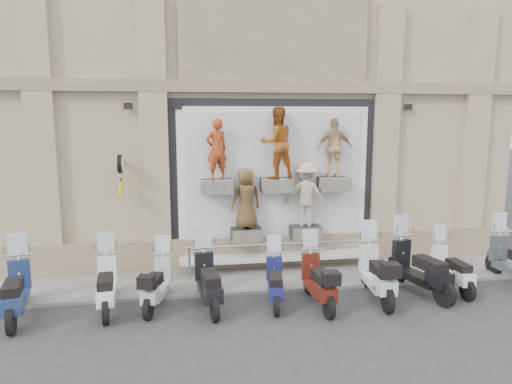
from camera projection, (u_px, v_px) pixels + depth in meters
ground at (300, 310)px, 9.74m from camera, size 90.00×90.00×0.00m
sidewalk at (280, 275)px, 11.78m from camera, size 16.00×2.20×0.08m
building at (252, 60)px, 15.60m from camera, size 14.00×8.60×12.00m
shop_vitrine at (279, 181)px, 12.04m from camera, size 5.60×0.89×4.30m
guard_rail at (281, 261)px, 11.61m from camera, size 5.06×0.10×0.93m
clock_sign_bracket at (121, 170)px, 11.09m from camera, size 0.10×0.80×1.02m
scooter_a at (15, 280)px, 9.19m from camera, size 0.95×2.10×1.64m
scooter_b at (106, 275)px, 9.61m from camera, size 0.78×1.97×1.56m
scooter_c at (156, 275)px, 9.80m from camera, size 0.89×1.85×1.45m
scooter_d at (208, 271)px, 9.77m from camera, size 0.80×2.05×1.63m
scooter_e at (275, 273)px, 9.97m from camera, size 0.76×1.79×1.41m
scooter_f at (319, 271)px, 9.88m from camera, size 0.62×1.92×1.55m
scooter_g at (377, 263)px, 10.21m from camera, size 0.80×2.12×1.68m
scooter_h at (420, 258)px, 10.50m from camera, size 1.11×2.23×1.74m
scooter_i at (452, 260)px, 10.76m from camera, size 0.54×1.80×1.46m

